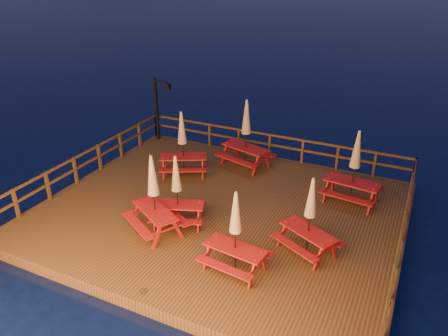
# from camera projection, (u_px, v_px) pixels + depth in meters

# --- Properties ---
(ground) EXTENTS (500.00, 500.00, 0.00)m
(ground) POSITION_uv_depth(u_px,v_px,m) (221.00, 219.00, 15.37)
(ground) COLOR black
(ground) RESTS_ON ground
(deck) EXTENTS (12.00, 10.00, 0.40)m
(deck) POSITION_uv_depth(u_px,v_px,m) (221.00, 214.00, 15.28)
(deck) COLOR #452716
(deck) RESTS_ON ground
(deck_piles) EXTENTS (11.44, 9.44, 1.40)m
(deck_piles) POSITION_uv_depth(u_px,v_px,m) (221.00, 226.00, 15.50)
(deck_piles) COLOR #3C2513
(deck_piles) RESTS_ON ground
(railing) EXTENTS (11.80, 9.75, 1.10)m
(railing) POSITION_uv_depth(u_px,v_px,m) (241.00, 169.00, 16.30)
(railing) COLOR #3C2513
(railing) RESTS_ON deck
(lamp_post) EXTENTS (0.85, 0.18, 3.00)m
(lamp_post) POSITION_uv_depth(u_px,v_px,m) (159.00, 103.00, 20.20)
(lamp_post) COLOR black
(lamp_post) RESTS_ON deck
(picnic_table_0) EXTENTS (2.34, 2.20, 2.64)m
(picnic_table_0) POSITION_uv_depth(u_px,v_px,m) (182.00, 143.00, 17.05)
(picnic_table_0) COLOR maroon
(picnic_table_0) RESTS_ON deck
(picnic_table_1) EXTENTS (2.09, 1.92, 2.43)m
(picnic_table_1) POSITION_uv_depth(u_px,v_px,m) (177.00, 190.00, 13.84)
(picnic_table_1) COLOR maroon
(picnic_table_1) RESTS_ON deck
(picnic_table_2) EXTENTS (1.90, 1.63, 2.48)m
(picnic_table_2) POSITION_uv_depth(u_px,v_px,m) (235.00, 231.00, 11.71)
(picnic_table_2) COLOR maroon
(picnic_table_2) RESTS_ON deck
(picnic_table_3) EXTENTS (2.18, 2.04, 2.46)m
(picnic_table_3) POSITION_uv_depth(u_px,v_px,m) (310.00, 215.00, 12.44)
(picnic_table_3) COLOR maroon
(picnic_table_3) RESTS_ON deck
(picnic_table_4) EXTENTS (2.07, 1.77, 2.72)m
(picnic_table_4) POSITION_uv_depth(u_px,v_px,m) (355.00, 166.00, 15.03)
(picnic_table_4) COLOR maroon
(picnic_table_4) RESTS_ON deck
(picnic_table_5) EXTENTS (2.39, 2.14, 2.88)m
(picnic_table_5) POSITION_uv_depth(u_px,v_px,m) (246.00, 133.00, 17.69)
(picnic_table_5) COLOR maroon
(picnic_table_5) RESTS_ON deck
(picnic_table_6) EXTENTS (2.37, 2.25, 2.65)m
(picnic_table_6) POSITION_uv_depth(u_px,v_px,m) (154.00, 193.00, 13.37)
(picnic_table_6) COLOR maroon
(picnic_table_6) RESTS_ON deck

